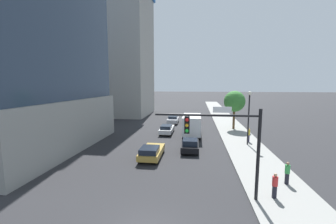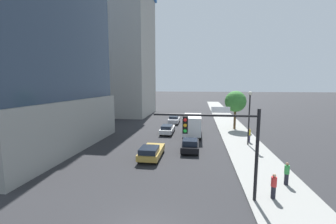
{
  "view_description": "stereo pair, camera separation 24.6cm",
  "coord_description": "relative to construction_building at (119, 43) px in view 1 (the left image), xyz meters",
  "views": [
    {
      "loc": [
        2.33,
        -9.03,
        7.27
      ],
      "look_at": [
        -0.72,
        13.74,
        4.29
      ],
      "focal_mm": 23.19,
      "sensor_mm": 36.0,
      "label": 1
    },
    {
      "loc": [
        2.58,
        -8.99,
        7.27
      ],
      "look_at": [
        -0.72,
        13.74,
        4.29
      ],
      "focal_mm": 23.19,
      "sensor_mm": 36.0,
      "label": 2
    }
  ],
  "objects": [
    {
      "name": "street_lamp",
      "position": [
        24.2,
        -23.69,
        -12.53
      ],
      "size": [
        0.44,
        0.44,
        6.28
      ],
      "color": "black",
      "rests_on": "sidewalk"
    },
    {
      "name": "car_white",
      "position": [
        13.84,
        -18.72,
        -16.06
      ],
      "size": [
        1.77,
        4.65,
        1.34
      ],
      "color": "silver",
      "rests_on": "ground"
    },
    {
      "name": "traffic_light_pole",
      "position": [
        19.82,
        -36.5,
        -12.59
      ],
      "size": [
        6.41,
        0.48,
        5.76
      ],
      "color": "black",
      "rests_on": "sidewalk"
    },
    {
      "name": "pedestrian_green_shirt",
      "position": [
        24.66,
        -33.99,
        -15.77
      ],
      "size": [
        0.34,
        0.34,
        1.63
      ],
      "color": "black",
      "rests_on": "sidewalk"
    },
    {
      "name": "box_truck",
      "position": [
        17.53,
        -19.54,
        -15.02
      ],
      "size": [
        2.39,
        7.43,
        3.02
      ],
      "color": "silver",
      "rests_on": "ground"
    },
    {
      "name": "street_tree",
      "position": [
        24.05,
        -14.6,
        -12.23
      ],
      "size": [
        3.3,
        3.3,
        6.05
      ],
      "color": "brown",
      "rests_on": "sidewalk"
    },
    {
      "name": "construction_building",
      "position": [
        0.0,
        0.0,
        0.0
      ],
      "size": [
        14.63,
        14.81,
        40.51
      ],
      "color": "#9E9B93",
      "rests_on": "ground"
    },
    {
      "name": "car_black",
      "position": [
        17.53,
        -26.68,
        -16.06
      ],
      "size": [
        1.84,
        4.21,
        1.42
      ],
      "color": "black",
      "rests_on": "ground"
    },
    {
      "name": "car_silver",
      "position": [
        13.84,
        -10.25,
        -16.05
      ],
      "size": [
        1.86,
        4.4,
        1.4
      ],
      "color": "#B7B7BC",
      "rests_on": "ground"
    },
    {
      "name": "car_red",
      "position": [
        17.53,
        -8.6,
        -15.99
      ],
      "size": [
        1.79,
        4.3,
        1.53
      ],
      "color": "red",
      "rests_on": "ground"
    },
    {
      "name": "car_gold",
      "position": [
        13.84,
        -29.62,
        -16.05
      ],
      "size": [
        1.94,
        4.53,
        1.36
      ],
      "color": "#AD8938",
      "rests_on": "ground"
    },
    {
      "name": "pedestrian_red_shirt",
      "position": [
        23.11,
        -36.11,
        -15.78
      ],
      "size": [
        0.34,
        0.34,
        1.61
      ],
      "color": "black",
      "rests_on": "sidewalk"
    },
    {
      "name": "pedestrian_yellow_shirt",
      "position": [
        24.57,
        -22.5,
        -15.69
      ],
      "size": [
        0.34,
        0.34,
        1.78
      ],
      "color": "#38334C",
      "rests_on": "sidewalk"
    },
    {
      "name": "sidewalk",
      "position": [
        23.79,
        -20.73,
        -16.67
      ],
      "size": [
        4.56,
        120.0,
        0.15
      ],
      "primitive_type": "cube",
      "color": "gray",
      "rests_on": "ground"
    }
  ]
}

